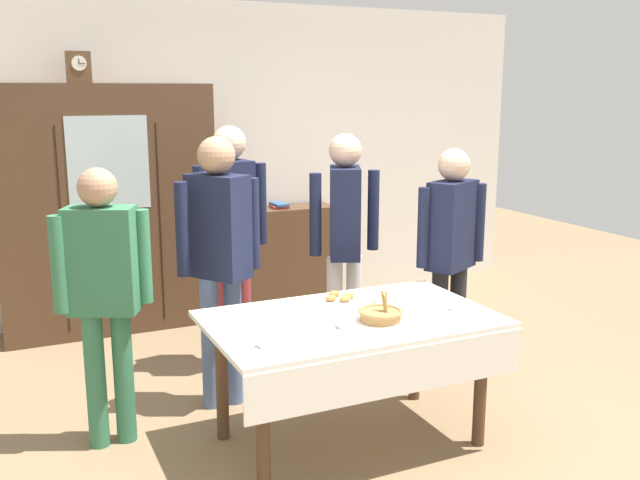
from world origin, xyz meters
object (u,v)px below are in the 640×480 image
object	(u,v)px
tea_cup_near_left	(376,304)
person_near_right_end	(219,245)
mantel_clock	(78,67)
person_behind_table_left	(231,222)
tea_cup_far_left	(345,324)
book_stack	(279,205)
person_behind_table_right	(103,282)
person_by_cabinet	(345,229)
pastry_plate	(339,299)
tea_cup_far_right	(266,343)
wall_cabinet	(107,210)
spoon_far_right	(414,303)
spoon_mid_right	(255,331)
tea_cup_near_right	(458,307)
dining_table	(353,337)
bread_basket	(381,314)
bookshelf_low	(280,257)
person_beside_shelf	(451,242)

from	to	relation	value
tea_cup_near_left	person_near_right_end	size ratio (longest dim) A/B	0.08
mantel_clock	person_behind_table_left	size ratio (longest dim) A/B	0.14
tea_cup_far_left	person_behind_table_left	world-z (taller)	person_behind_table_left
book_stack	person_behind_table_right	distance (m)	2.75
book_stack	person_by_cabinet	world-z (taller)	person_by_cabinet
pastry_plate	tea_cup_far_right	bearing A→B (deg)	-140.57
wall_cabinet	spoon_far_right	xyz separation A→B (m)	(1.34, -2.50, -0.26)
tea_cup_far_right	spoon_mid_right	bearing A→B (deg)	81.98
wall_cabinet	tea_cup_far_right	world-z (taller)	wall_cabinet
wall_cabinet	book_stack	distance (m)	1.51
tea_cup_near_right	person_near_right_end	size ratio (longest dim) A/B	0.08
wall_cabinet	pastry_plate	size ratio (longest dim) A/B	7.13
dining_table	spoon_far_right	size ratio (longest dim) A/B	13.06
dining_table	wall_cabinet	distance (m)	2.77
tea_cup_far_left	pastry_plate	size ratio (longest dim) A/B	0.46
dining_table	spoon_far_right	distance (m)	0.46
wall_cabinet	pastry_plate	bearing A→B (deg)	-66.89
mantel_clock	bread_basket	size ratio (longest dim) A/B	1.00
person_behind_table_right	person_near_right_end	bearing A→B (deg)	17.35
bookshelf_low	book_stack	distance (m)	0.47
pastry_plate	person_behind_table_right	distance (m)	1.32
book_stack	person_beside_shelf	world-z (taller)	person_beside_shelf
pastry_plate	person_behind_table_left	xyz separation A→B (m)	(-0.31, 1.07, 0.30)
person_beside_shelf	person_behind_table_left	distance (m)	1.51
tea_cup_near_left	person_behind_table_right	bearing A→B (deg)	161.61
mantel_clock	bread_basket	bearing A→B (deg)	-66.60
wall_cabinet	spoon_mid_right	xyz separation A→B (m)	(0.35, -2.56, -0.26)
tea_cup_far_right	person_behind_table_right	distance (m)	1.03
wall_cabinet	person_by_cabinet	world-z (taller)	wall_cabinet
tea_cup_far_left	person_by_cabinet	size ratio (longest dim) A/B	0.08
wall_cabinet	spoon_far_right	distance (m)	2.85
tea_cup_near_left	tea_cup_near_right	bearing A→B (deg)	-31.91
tea_cup_far_left	pastry_plate	distance (m)	0.49
dining_table	person_beside_shelf	bearing A→B (deg)	29.03
person_behind_table_right	person_by_cabinet	bearing A→B (deg)	14.10
tea_cup_near_right	spoon_mid_right	size ratio (longest dim) A/B	1.09
dining_table	pastry_plate	size ratio (longest dim) A/B	5.55
pastry_plate	person_beside_shelf	size ratio (longest dim) A/B	0.18
person_by_cabinet	bookshelf_low	bearing A→B (deg)	84.29
person_beside_shelf	pastry_plate	bearing A→B (deg)	-165.30
tea_cup_far_right	spoon_far_right	size ratio (longest dim) A/B	1.09
book_stack	tea_cup_far_left	size ratio (longest dim) A/B	1.63
tea_cup_near_right	tea_cup_near_left	size ratio (longest dim) A/B	1.00
mantel_clock	tea_cup_far_right	distance (m)	3.15
person_behind_table_right	book_stack	bearing A→B (deg)	48.53
wall_cabinet	pastry_plate	distance (m)	2.48
bookshelf_low	pastry_plate	world-z (taller)	bookshelf_low
spoon_far_right	person_behind_table_right	distance (m)	1.73
wall_cabinet	book_stack	bearing A→B (deg)	1.92
spoon_mid_right	person_beside_shelf	size ratio (longest dim) A/B	0.08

